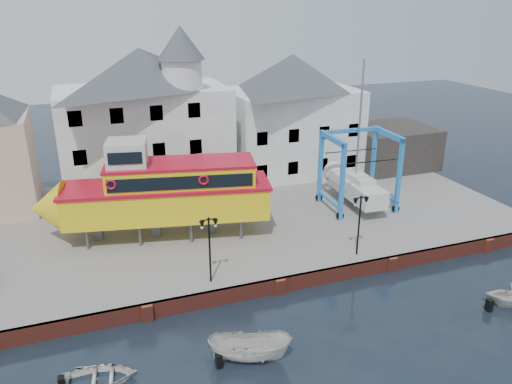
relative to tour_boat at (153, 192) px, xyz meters
name	(u,v)px	position (x,y,z in m)	size (l,w,h in m)	color
ground	(280,293)	(6.01, -8.58, -4.34)	(140.00, 140.00, 0.00)	#19242D
hardstanding	(227,218)	(6.01, 2.42, -3.84)	(44.00, 22.00, 1.00)	#67605B
quay_wall	(279,285)	(6.01, -8.47, -3.84)	(44.00, 0.47, 1.00)	maroon
building_white_main	(145,119)	(1.14, 9.81, 3.00)	(14.00, 8.30, 14.00)	silver
building_white_right	(292,114)	(15.01, 10.42, 2.26)	(12.00, 8.00, 11.20)	silver
shed_dark	(389,146)	(25.01, 8.42, -1.34)	(8.00, 7.00, 4.00)	#272422
lamp_post_left	(209,233)	(2.01, -7.38, -0.16)	(1.12, 0.32, 4.20)	black
lamp_post_right	(360,210)	(12.01, -7.38, -0.16)	(1.12, 0.32, 4.20)	black
tour_boat	(153,192)	(0.00, 0.00, 0.00)	(16.69, 7.00, 7.08)	#59595E
travel_lift	(354,181)	(16.31, 0.61, -1.37)	(5.68, 7.84, 11.70)	#2265B3
motorboat_a	(250,360)	(2.28, -13.65, -4.34)	(1.57, 4.17, 1.61)	beige
motorboat_c	(510,305)	(18.20, -14.41, -4.34)	(2.59, 3.00, 1.58)	beige
motorboat_d	(99,382)	(-4.88, -12.69, -4.34)	(2.51, 3.51, 0.73)	beige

